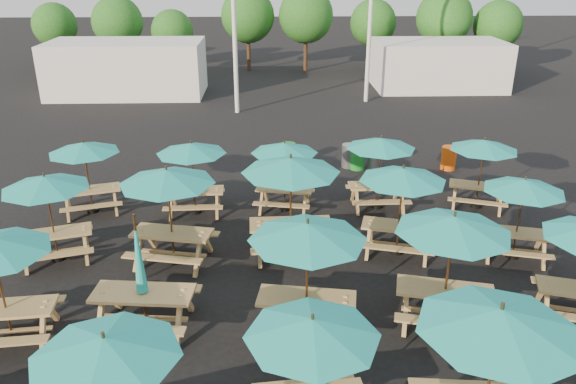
{
  "coord_description": "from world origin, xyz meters",
  "views": [
    {
      "loc": [
        -0.47,
        -12.26,
        6.91
      ],
      "look_at": [
        0.0,
        1.5,
        1.1
      ],
      "focal_mm": 35.0,
      "sensor_mm": 36.0,
      "label": 1
    }
  ],
  "objects_px": {
    "waste_bin_0": "(288,154)",
    "waste_bin_4": "(449,158)",
    "picnic_unit_2": "(46,187)",
    "picnic_unit_6": "(167,182)",
    "waste_bin_1": "(349,156)",
    "picnic_unit_10": "(291,171)",
    "picnic_unit_13": "(453,230)",
    "picnic_unit_15": "(381,147)",
    "waste_bin_3": "(375,157)",
    "picnic_unit_4": "(106,354)",
    "picnic_unit_11": "(284,152)",
    "picnic_unit_3": "(84,151)",
    "picnic_unit_14": "(403,179)",
    "waste_bin_2": "(358,158)",
    "picnic_unit_19": "(484,149)",
    "picnic_unit_12": "(499,328)",
    "picnic_unit_5": "(142,284)",
    "picnic_unit_8": "(312,334)",
    "picnic_unit_7": "(191,152)",
    "picnic_unit_9": "(308,238)",
    "picnic_unit_18": "(524,190)"
  },
  "relations": [
    {
      "from": "picnic_unit_12",
      "to": "waste_bin_2",
      "type": "xyz_separation_m",
      "value": [
        -0.07,
        12.1,
        -1.77
      ]
    },
    {
      "from": "picnic_unit_4",
      "to": "picnic_unit_10",
      "type": "xyz_separation_m",
      "value": [
        2.73,
        6.19,
        0.27
      ]
    },
    {
      "from": "waste_bin_1",
      "to": "picnic_unit_11",
      "type": "bearing_deg",
      "value": -123.61
    },
    {
      "from": "picnic_unit_7",
      "to": "waste_bin_4",
      "type": "relative_size",
      "value": 2.6
    },
    {
      "from": "waste_bin_1",
      "to": "picnic_unit_18",
      "type": "bearing_deg",
      "value": -63.97
    },
    {
      "from": "picnic_unit_2",
      "to": "picnic_unit_14",
      "type": "distance_m",
      "value": 8.42
    },
    {
      "from": "picnic_unit_10",
      "to": "waste_bin_2",
      "type": "distance_m",
      "value": 6.78
    },
    {
      "from": "picnic_unit_4",
      "to": "waste_bin_2",
      "type": "distance_m",
      "value": 13.39
    },
    {
      "from": "picnic_unit_3",
      "to": "picnic_unit_14",
      "type": "bearing_deg",
      "value": -34.62
    },
    {
      "from": "picnic_unit_2",
      "to": "picnic_unit_7",
      "type": "xyz_separation_m",
      "value": [
        3.06,
        2.63,
        -0.07
      ]
    },
    {
      "from": "picnic_unit_14",
      "to": "picnic_unit_6",
      "type": "bearing_deg",
      "value": -161.94
    },
    {
      "from": "picnic_unit_11",
      "to": "waste_bin_3",
      "type": "distance_m",
      "value": 4.9
    },
    {
      "from": "picnic_unit_11",
      "to": "picnic_unit_3",
      "type": "bearing_deg",
      "value": -169.25
    },
    {
      "from": "waste_bin_0",
      "to": "waste_bin_4",
      "type": "xyz_separation_m",
      "value": [
        5.58,
        -0.57,
        0.0
      ]
    },
    {
      "from": "waste_bin_4",
      "to": "picnic_unit_15",
      "type": "bearing_deg",
      "value": -134.31
    },
    {
      "from": "picnic_unit_8",
      "to": "picnic_unit_7",
      "type": "bearing_deg",
      "value": 102.4
    },
    {
      "from": "picnic_unit_14",
      "to": "picnic_unit_9",
      "type": "bearing_deg",
      "value": -112.86
    },
    {
      "from": "picnic_unit_5",
      "to": "picnic_unit_8",
      "type": "bearing_deg",
      "value": -36.83
    },
    {
      "from": "picnic_unit_12",
      "to": "waste_bin_0",
      "type": "height_order",
      "value": "picnic_unit_12"
    },
    {
      "from": "picnic_unit_4",
      "to": "waste_bin_3",
      "type": "xyz_separation_m",
      "value": [
        5.92,
        12.23,
        -1.55
      ]
    },
    {
      "from": "picnic_unit_10",
      "to": "waste_bin_3",
      "type": "bearing_deg",
      "value": 60.04
    },
    {
      "from": "waste_bin_4",
      "to": "picnic_unit_13",
      "type": "bearing_deg",
      "value": -107.4
    },
    {
      "from": "picnic_unit_11",
      "to": "waste_bin_0",
      "type": "xyz_separation_m",
      "value": [
        0.24,
        3.79,
        -1.39
      ]
    },
    {
      "from": "picnic_unit_9",
      "to": "waste_bin_2",
      "type": "height_order",
      "value": "picnic_unit_9"
    },
    {
      "from": "picnic_unit_13",
      "to": "waste_bin_0",
      "type": "relative_size",
      "value": 3.31
    },
    {
      "from": "picnic_unit_10",
      "to": "picnic_unit_13",
      "type": "height_order",
      "value": "picnic_unit_10"
    },
    {
      "from": "waste_bin_0",
      "to": "picnic_unit_12",
      "type": "bearing_deg",
      "value": -78.86
    },
    {
      "from": "picnic_unit_11",
      "to": "waste_bin_2",
      "type": "bearing_deg",
      "value": 62.82
    },
    {
      "from": "picnic_unit_7",
      "to": "picnic_unit_13",
      "type": "xyz_separation_m",
      "value": [
        5.64,
        -5.53,
        0.25
      ]
    },
    {
      "from": "picnic_unit_11",
      "to": "picnic_unit_14",
      "type": "xyz_separation_m",
      "value": [
        2.75,
        -2.68,
        0.18
      ]
    },
    {
      "from": "picnic_unit_10",
      "to": "waste_bin_0",
      "type": "xyz_separation_m",
      "value": [
        0.17,
        6.45,
        -1.82
      ]
    },
    {
      "from": "picnic_unit_3",
      "to": "picnic_unit_13",
      "type": "distance_m",
      "value": 10.35
    },
    {
      "from": "picnic_unit_7",
      "to": "picnic_unit_18",
      "type": "height_order",
      "value": "picnic_unit_7"
    },
    {
      "from": "picnic_unit_2",
      "to": "picnic_unit_6",
      "type": "relative_size",
      "value": 0.96
    },
    {
      "from": "waste_bin_4",
      "to": "picnic_unit_5",
      "type": "bearing_deg",
      "value": -134.77
    },
    {
      "from": "picnic_unit_9",
      "to": "picnic_unit_11",
      "type": "relative_size",
      "value": 1.15
    },
    {
      "from": "picnic_unit_10",
      "to": "picnic_unit_13",
      "type": "xyz_separation_m",
      "value": [
        2.97,
        -2.98,
        -0.12
      ]
    },
    {
      "from": "picnic_unit_3",
      "to": "picnic_unit_8",
      "type": "height_order",
      "value": "picnic_unit_8"
    },
    {
      "from": "picnic_unit_7",
      "to": "waste_bin_3",
      "type": "bearing_deg",
      "value": 28.94
    },
    {
      "from": "picnic_unit_7",
      "to": "waste_bin_1",
      "type": "distance_m",
      "value": 6.35
    },
    {
      "from": "picnic_unit_13",
      "to": "picnic_unit_19",
      "type": "distance_m",
      "value": 6.24
    },
    {
      "from": "picnic_unit_12",
      "to": "picnic_unit_4",
      "type": "bearing_deg",
      "value": -173.47
    },
    {
      "from": "picnic_unit_10",
      "to": "waste_bin_2",
      "type": "height_order",
      "value": "picnic_unit_10"
    },
    {
      "from": "picnic_unit_7",
      "to": "waste_bin_0",
      "type": "bearing_deg",
      "value": 52.12
    },
    {
      "from": "picnic_unit_11",
      "to": "picnic_unit_14",
      "type": "height_order",
      "value": "picnic_unit_14"
    },
    {
      "from": "waste_bin_0",
      "to": "waste_bin_1",
      "type": "relative_size",
      "value": 1.0
    },
    {
      "from": "picnic_unit_8",
      "to": "waste_bin_2",
      "type": "relative_size",
      "value": 2.69
    },
    {
      "from": "picnic_unit_18",
      "to": "picnic_unit_15",
      "type": "bearing_deg",
      "value": 147.88
    },
    {
      "from": "picnic_unit_4",
      "to": "picnic_unit_10",
      "type": "height_order",
      "value": "picnic_unit_10"
    },
    {
      "from": "picnic_unit_15",
      "to": "waste_bin_3",
      "type": "relative_size",
      "value": 2.64
    }
  ]
}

